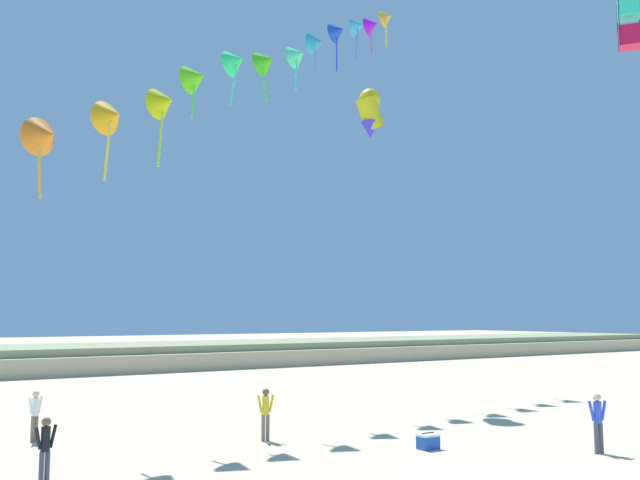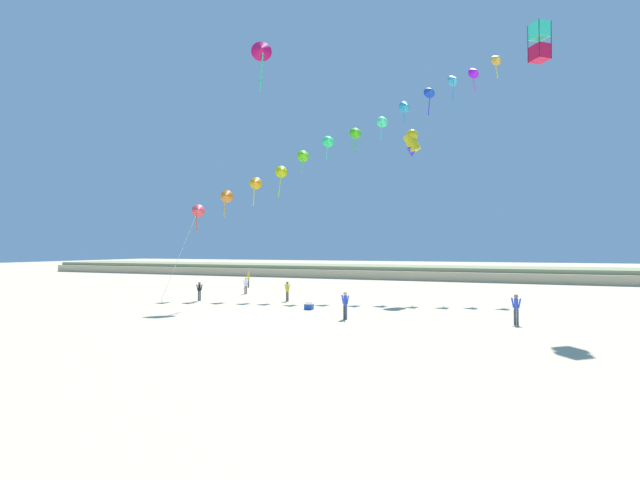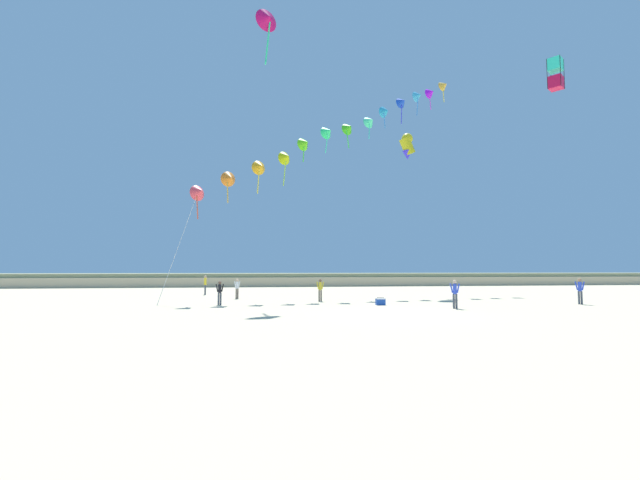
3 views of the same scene
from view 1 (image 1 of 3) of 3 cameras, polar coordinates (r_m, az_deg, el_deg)
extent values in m
cube|color=#BFAE8B|center=(51.13, -18.91, -9.61)|extent=(120.00, 11.58, 1.18)
cube|color=gray|center=(51.09, -18.88, -8.76)|extent=(120.00, 9.85, 0.68)
cylinder|color=#474C56|center=(17.01, -21.99, -17.40)|extent=(0.11, 0.11, 0.76)
cylinder|color=#474C56|center=(16.95, -22.42, -17.42)|extent=(0.11, 0.11, 0.76)
cylinder|color=black|center=(16.86, -22.11, -15.26)|extent=(0.20, 0.20, 0.54)
cylinder|color=black|center=(16.93, -21.56, -15.10)|extent=(0.19, 0.12, 0.51)
cylinder|color=black|center=(16.78, -22.65, -15.14)|extent=(0.19, 0.12, 0.51)
sphere|color=brown|center=(16.80, -22.05, -14.00)|extent=(0.20, 0.20, 0.20)
cylinder|color=#726656|center=(21.23, -4.81, -15.49)|extent=(0.11, 0.11, 0.78)
cylinder|color=#726656|center=(21.26, -4.43, -15.48)|extent=(0.11, 0.11, 0.78)
cylinder|color=yellow|center=(21.15, -4.60, -13.69)|extent=(0.21, 0.21, 0.56)
cylinder|color=yellow|center=(21.10, -5.08, -13.59)|extent=(0.20, 0.12, 0.53)
cylinder|color=yellow|center=(21.19, -4.12, -13.57)|extent=(0.20, 0.12, 0.53)
sphere|color=brown|center=(21.10, -4.59, -12.64)|extent=(0.21, 0.21, 0.21)
cylinder|color=#474C56|center=(20.76, 22.25, -15.21)|extent=(0.12, 0.12, 0.82)
cylinder|color=#474C56|center=(20.84, 22.59, -15.16)|extent=(0.12, 0.12, 0.82)
cylinder|color=blue|center=(20.70, 22.33, -13.27)|extent=(0.22, 0.22, 0.58)
cylinder|color=blue|center=(20.59, 21.89, -13.20)|extent=(0.21, 0.14, 0.55)
cylinder|color=blue|center=(20.80, 22.76, -13.09)|extent=(0.21, 0.14, 0.55)
sphere|color=beige|center=(20.65, 22.29, -12.15)|extent=(0.22, 0.22, 0.22)
cylinder|color=#726656|center=(22.70, -23.05, -14.45)|extent=(0.11, 0.11, 0.76)
cylinder|color=#726656|center=(22.79, -22.79, -14.42)|extent=(0.11, 0.11, 0.76)
cylinder|color=white|center=(22.66, -22.85, -12.81)|extent=(0.20, 0.20, 0.54)
cylinder|color=white|center=(22.54, -23.18, -12.73)|extent=(0.19, 0.16, 0.51)
cylinder|color=white|center=(22.77, -22.51, -12.69)|extent=(0.19, 0.16, 0.51)
sphere|color=beige|center=(22.62, -22.81, -11.86)|extent=(0.21, 0.21, 0.21)
cone|color=orange|center=(20.58, -22.11, 8.16)|extent=(1.31, 1.14, 1.12)
cylinder|color=gold|center=(20.26, -22.56, 5.46)|extent=(0.15, 0.24, 1.59)
cone|color=orange|center=(22.58, -17.11, 9.94)|extent=(1.30, 1.12, 1.12)
cylinder|color=yellow|center=(22.19, -17.48, 7.18)|extent=(0.20, 0.11, 1.85)
cone|color=#ACC00D|center=(24.41, -12.98, 11.26)|extent=(1.35, 1.24, 1.16)
cylinder|color=#A8E539|center=(23.95, -13.29, 8.43)|extent=(0.28, 0.30, 2.11)
cone|color=#54CF18|center=(26.51, -10.40, 13.28)|extent=(1.38, 1.31, 1.19)
cylinder|color=#49E539|center=(26.11, -10.65, 11.49)|extent=(0.17, 0.15, 1.38)
cone|color=#29E778|center=(28.55, -7.09, 14.70)|extent=(1.39, 1.31, 1.20)
cylinder|color=#39E5AA|center=(28.08, -7.30, 12.81)|extent=(0.26, 0.25, 1.64)
cone|color=#3CC01A|center=(30.97, -4.56, 14.77)|extent=(1.36, 1.25, 1.20)
cylinder|color=#39E53F|center=(30.49, -4.73, 13.00)|extent=(0.27, 0.18, 1.68)
cone|color=#42E9A2|center=(33.32, -1.87, 15.28)|extent=(1.36, 1.25, 1.21)
cylinder|color=#39E5C5|center=(32.84, -2.01, 13.77)|extent=(0.17, 0.14, 1.53)
cone|color=#2298C9|center=(35.88, -0.31, 16.27)|extent=(1.33, 1.21, 1.13)
cylinder|color=#398AE5|center=(35.40, -0.43, 14.93)|extent=(0.24, 0.22, 1.47)
cone|color=blue|center=(38.53, 1.51, 17.17)|extent=(1.38, 1.28, 1.20)
cylinder|color=#393BE5|center=(37.90, 1.42, 15.44)|extent=(0.23, 0.28, 2.17)
cone|color=#36A9DA|center=(40.94, 3.18, 17.54)|extent=(1.35, 1.27, 1.15)
cylinder|color=#3988E5|center=(40.35, 3.10, 16.09)|extent=(0.17, 0.19, 1.93)
cone|color=#A513F0|center=(43.12, 4.40, 17.60)|extent=(1.36, 1.26, 1.17)
cylinder|color=#D439E5|center=(42.57, 4.33, 16.36)|extent=(0.20, 0.09, 1.70)
cone|color=gold|center=(45.68, 5.64, 18.16)|extent=(1.40, 1.32, 1.22)
cylinder|color=yellow|center=(45.11, 5.59, 16.98)|extent=(0.28, 0.28, 1.73)
cube|color=#C4113D|center=(34.95, 24.66, 15.24)|extent=(1.28, 1.28, 0.94)
cube|color=#2DE5B9|center=(35.48, 24.55, 17.35)|extent=(1.28, 1.28, 0.94)
cylinder|color=black|center=(35.67, 25.31, 16.04)|extent=(0.04, 0.04, 2.34)
cylinder|color=black|center=(35.60, 23.78, 16.01)|extent=(0.04, 0.04, 2.34)
cylinder|color=black|center=(34.75, 23.87, 16.58)|extent=(0.04, 0.04, 2.34)
cylinder|color=gold|center=(32.54, 4.23, 10.61)|extent=(1.63, 1.19, 1.76)
sphere|color=gold|center=(32.75, 4.22, 11.74)|extent=(1.01, 1.01, 1.01)
cone|color=#362DE5|center=(32.31, 4.24, 9.22)|extent=(0.99, 0.99, 0.77)
sphere|color=black|center=(32.84, 4.22, 12.22)|extent=(0.21, 0.21, 0.21)
cube|color=blue|center=(20.23, 9.09, -16.50)|extent=(0.56, 0.40, 0.36)
cube|color=white|center=(20.19, 9.08, -15.91)|extent=(0.58, 0.41, 0.06)
cylinder|color=black|center=(20.18, 9.08, -15.75)|extent=(0.45, 0.03, 0.03)
camera|label=2|loc=(27.12, 84.04, 0.20)|focal=24.00mm
camera|label=3|loc=(12.67, 121.69, -3.60)|focal=24.00mm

